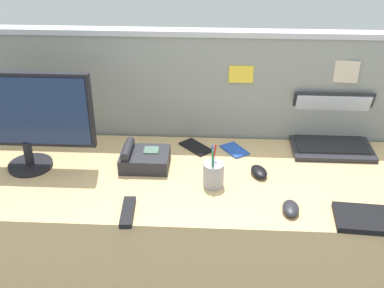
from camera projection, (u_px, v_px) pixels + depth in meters
The scene contains 11 objects.
desk at pixel (191, 245), 2.12m from camera, with size 2.16×0.67×0.73m, color tan.
cubicle_divider at pixel (196, 154), 2.33m from camera, with size 2.51×0.08×1.23m.
desktop_monitor at pixel (22, 115), 1.90m from camera, with size 0.57×0.18×0.42m.
laptop at pixel (330, 132), 2.16m from camera, with size 0.35×0.28×0.24m.
desk_phone at pixel (144, 158), 2.00m from camera, with size 0.20×0.17×0.10m.
computer_mouse_right_hand at pixel (259, 172), 1.94m from camera, with size 0.06×0.10×0.03m, color black.
computer_mouse_left_hand at pixel (291, 208), 1.72m from camera, with size 0.06×0.10×0.03m, color #232328.
pen_cup at pixel (213, 174), 1.86m from camera, with size 0.08×0.08×0.19m.
cell_phone_blue_case at pixel (235, 150), 2.12m from camera, with size 0.07×0.13×0.01m, color blue.
cell_phone_black_slab at pixel (196, 147), 2.15m from camera, with size 0.08×0.15×0.01m, color black.
tv_remote at pixel (128, 212), 1.71m from camera, with size 0.04×0.17×0.02m, color black.
Camera 1 is at (0.09, -1.64, 1.78)m, focal length 44.68 mm.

